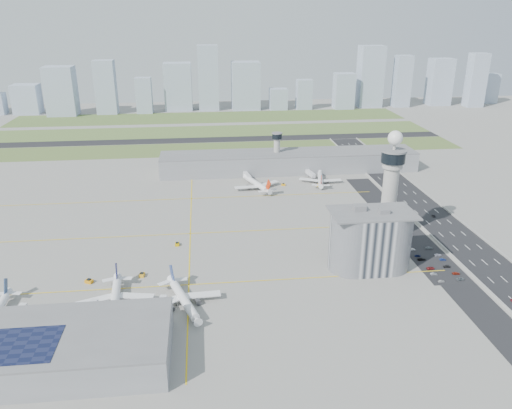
{
  "coord_description": "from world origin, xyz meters",
  "views": [
    {
      "loc": [
        -30.93,
        -243.39,
        123.7
      ],
      "look_at": [
        0.0,
        35.0,
        15.0
      ],
      "focal_mm": 35.0,
      "sensor_mm": 36.0,
      "label": 1
    }
  ],
  "objects": [
    {
      "name": "skyline_bldg_5",
      "position": [
        -150.11,
        419.66,
        33.44
      ],
      "size": [
        25.49,
        20.39,
        66.89
      ],
      "primitive_type": "cube",
      "color": "#9EADC1",
      "rests_on": "ground"
    },
    {
      "name": "car_lot_2",
      "position": [
        83.36,
        -27.92,
        0.61
      ],
      "size": [
        4.63,
        2.71,
        1.21
      ],
      "primitive_type": "imported",
      "rotation": [
        0.0,
        0.0,
        1.74
      ],
      "color": "maroon",
      "rests_on": "ground"
    },
    {
      "name": "ground",
      "position": [
        0.0,
        0.0,
        0.0
      ],
      "size": [
        1000.0,
        1000.0,
        0.0
      ],
      "primitive_type": "plane",
      "color": "gray"
    },
    {
      "name": "car_lot_5",
      "position": [
        82.62,
        -6.2,
        0.58
      ],
      "size": [
        3.5,
        1.22,
        1.15
      ],
      "primitive_type": "imported",
      "rotation": [
        0.0,
        0.0,
        1.57
      ],
      "color": "silver",
      "rests_on": "ground"
    },
    {
      "name": "car_lot_3",
      "position": [
        82.91,
        -17.92,
        0.65
      ],
      "size": [
        4.56,
        2.08,
        1.29
      ],
      "primitive_type": "imported",
      "rotation": [
        0.0,
        0.0,
        1.63
      ],
      "color": "black",
      "rests_on": "ground"
    },
    {
      "name": "car_lot_6",
      "position": [
        93.08,
        -40.19,
        0.59
      ],
      "size": [
        4.51,
        2.64,
        1.18
      ],
      "primitive_type": "imported",
      "rotation": [
        0.0,
        0.0,
        1.74
      ],
      "color": "slate",
      "rests_on": "ground"
    },
    {
      "name": "skyline_bldg_12",
      "position": [
        162.17,
        421.29,
        23.44
      ],
      "size": [
        26.14,
        20.92,
        46.89
      ],
      "primitive_type": "cube",
      "color": "#9EADC1",
      "rests_on": "ground"
    },
    {
      "name": "taxiway_line_h_0",
      "position": [
        -40.0,
        -30.0,
        0.01
      ],
      "size": [
        260.0,
        0.6,
        0.01
      ],
      "primitive_type": "cube",
      "color": "yellow",
      "rests_on": "ground"
    },
    {
      "name": "tug_0",
      "position": [
        -88.44,
        -22.61,
        1.04
      ],
      "size": [
        4.31,
        3.79,
        2.09
      ],
      "primitive_type": null,
      "rotation": [
        0.0,
        0.0,
        1.12
      ],
      "color": "orange",
      "rests_on": "ground"
    },
    {
      "name": "landside_road",
      "position": [
        90.0,
        -10.0,
        0.04
      ],
      "size": [
        18.0,
        260.0,
        0.08
      ],
      "primitive_type": "cube",
      "color": "black",
      "rests_on": "ground"
    },
    {
      "name": "skyline_bldg_7",
      "position": [
        -59.44,
        436.89,
        30.61
      ],
      "size": [
        35.76,
        28.61,
        61.22
      ],
      "primitive_type": "cube",
      "color": "#9EADC1",
      "rests_on": "ground"
    },
    {
      "name": "tug_3",
      "position": [
        -47.17,
        14.73,
        0.95
      ],
      "size": [
        2.29,
        3.3,
        1.9
      ],
      "primitive_type": null,
      "rotation": [
        0.0,
        0.0,
        -0.01
      ],
      "color": "#CFA202",
      "rests_on": "ground"
    },
    {
      "name": "airplane_far_b",
      "position": [
        58.94,
        115.01,
        5.42
      ],
      "size": [
        40.21,
        44.7,
        10.85
      ],
      "primitive_type": null,
      "rotation": [
        0.0,
        0.0,
        1.36
      ],
      "color": "white",
      "rests_on": "ground"
    },
    {
      "name": "skyline_bldg_8",
      "position": [
        -19.42,
        431.56,
        41.69
      ],
      "size": [
        26.33,
        21.06,
        83.39
      ],
      "primitive_type": "cube",
      "color": "#9EADC1",
      "rests_on": "ground"
    },
    {
      "name": "skyline_bldg_9",
      "position": [
        30.27,
        432.32,
        31.06
      ],
      "size": [
        36.96,
        29.57,
        62.11
      ],
      "primitive_type": "cube",
      "color": "#9EADC1",
      "rests_on": "ground"
    },
    {
      "name": "terminal_pier",
      "position": [
        40.0,
        148.0,
        7.9
      ],
      "size": [
        210.0,
        32.0,
        15.8
      ],
      "color": "gray",
      "rests_on": "ground"
    },
    {
      "name": "car_lot_8",
      "position": [
        92.62,
        -26.99,
        0.66
      ],
      "size": [
        3.92,
        1.75,
        1.31
      ],
      "primitive_type": "imported",
      "rotation": [
        0.0,
        0.0,
        1.62
      ],
      "color": "black",
      "rests_on": "ground"
    },
    {
      "name": "car_lot_9",
      "position": [
        94.0,
        -19.39,
        0.57
      ],
      "size": [
        3.53,
        1.48,
        1.13
      ],
      "primitive_type": "imported",
      "rotation": [
        0.0,
        0.0,
        1.49
      ],
      "color": "navy",
      "rests_on": "ground"
    },
    {
      "name": "near_terminal",
      "position": [
        -88.07,
        -82.02,
        6.43
      ],
      "size": [
        84.0,
        42.0,
        13.0
      ],
      "color": "gray",
      "rests_on": "ground"
    },
    {
      "name": "tug_4",
      "position": [
        29.38,
        110.9,
        0.87
      ],
      "size": [
        3.16,
        2.31,
        1.74
      ],
      "primitive_type": null,
      "rotation": [
        0.0,
        0.0,
        1.48
      ],
      "color": "orange",
      "rests_on": "ground"
    },
    {
      "name": "skyline_bldg_4",
      "position": [
        -204.47,
        415.19,
        30.18
      ],
      "size": [
        35.81,
        28.65,
        60.36
      ],
      "primitive_type": "cube",
      "color": "#9EADC1",
      "rests_on": "ground"
    },
    {
      "name": "car_lot_10",
      "position": [
        93.89,
        -13.92,
        0.54
      ],
      "size": [
        4.04,
        2.09,
        1.09
      ],
      "primitive_type": "imported",
      "rotation": [
        0.0,
        0.0,
        1.5
      ],
      "color": "#ACAEC0",
      "rests_on": "ground"
    },
    {
      "name": "car_hw_4",
      "position": [
        108.46,
        180.97,
        0.59
      ],
      "size": [
        1.94,
        3.66,
        1.18
      ],
      "primitive_type": "imported",
      "rotation": [
        0.0,
        0.0,
        -0.16
      ],
      "color": "slate",
      "rests_on": "ground"
    },
    {
      "name": "tug_5",
      "position": [
        56.16,
        106.18,
        0.98
      ],
      "size": [
        3.63,
        2.7,
        1.97
      ],
      "primitive_type": null,
      "rotation": [
        0.0,
        0.0,
        -1.69
      ],
      "color": "#EDB001",
      "rests_on": "ground"
    },
    {
      "name": "jet_bridge_near_1",
      "position": [
        -83.0,
        -61.0,
        2.85
      ],
      "size": [
        5.39,
        14.31,
        5.7
      ],
      "primitive_type": null,
      "rotation": [
        0.0,
        0.0,
        1.4
      ],
      "color": "silver",
      "rests_on": "ground"
    },
    {
      "name": "airplane_near_b",
      "position": [
        -72.46,
        -44.45,
        5.75
      ],
      "size": [
        38.43,
        44.02,
        11.5
      ],
      "primitive_type": null,
      "rotation": [
        0.0,
        0.0,
        -1.48
      ],
      "color": "white",
      "rests_on": "ground"
    },
    {
      "name": "skyline_bldg_16",
      "position": [
        345.49,
        415.96,
        35.78
      ],
      "size": [
        23.04,
        18.43,
        71.56
      ],
      "primitive_type": "cube",
      "color": "#9EADC1",
      "rests_on": "ground"
    },
    {
      "name": "car_hw_1",
      "position": [
        115.93,
        39.04,
        0.61
      ],
      "size": [
        1.79,
        3.87,
        1.23
      ],
      "primitive_type": "imported",
      "rotation": [
        0.0,
        0.0,
        -0.14
      ],
      "color": "black",
      "rests_on": "ground"
    },
    {
      "name": "taxiway_line_v",
      "position": [
        -40.0,
        30.0,
        0.01
      ],
      "size": [
        0.6,
        260.0,
        0.01
      ],
      "primitive_type": "cube",
      "color": "yellow",
      "rests_on": "ground"
    },
    {
      "name": "admin_building",
      "position": [
        51.99,
        -22.0,
        15.3
      ],
      "size": [
        42.0,
        24.0,
        33.5
      ],
      "color": "#B2B2B7",
      "rests_on": "ground"
    },
    {
      "name": "airplane_near_c",
      "position": [
        -41.69,
        -48.79,
        5.83
      ],
      "size": [
        47.0,
        50.88,
        11.66
      ],
      "primitive_type": null,
      "rotation": [
        0.0,
        0.0,
        -1.24
      ],
      "color": "white",
      "rests_on": "ground"
    },
    {
      "name": "grass_strip_1",
      "position": [
        -20.0,
        300.0,
        0.04
      ],
      "size": [
        480.0,
        60.0,
        0.08
      ],
      "primitive_type": "cube",
      "color": "#566C33",
      "rests_on": "ground"
    },
    {
      "name": "secondary_tower",
      "position": [
        30.0,
        150.0,
        18.8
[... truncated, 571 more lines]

